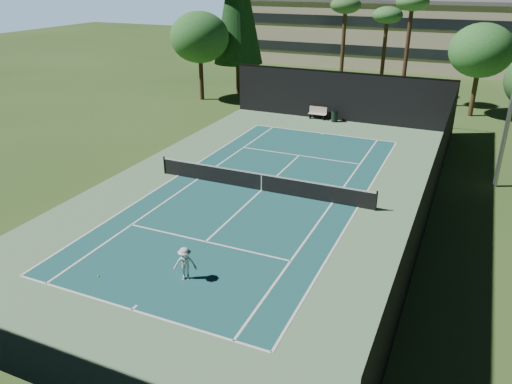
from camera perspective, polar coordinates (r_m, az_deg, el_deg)
ground at (r=28.04m, az=0.61°, el=0.16°), size 160.00×160.00×0.00m
apron_slab at (r=28.04m, az=0.61°, el=0.17°), size 18.00×32.00×0.01m
court_surface at (r=28.04m, az=0.61°, el=0.18°), size 10.97×23.77×0.01m
court_lines at (r=28.04m, az=0.61°, el=0.20°), size 11.07×23.87×0.01m
tennis_net at (r=27.82m, az=0.62°, el=1.21°), size 12.90×0.10×1.10m
fence at (r=27.36m, az=0.69°, el=4.07°), size 18.04×32.05×4.03m
player at (r=20.04m, az=-8.11°, el=-8.14°), size 1.06×0.87×1.43m
tennis_ball_a at (r=21.32m, az=-17.56°, el=-9.15°), size 0.07×0.07×0.07m
tennis_ball_b at (r=29.47m, az=2.37°, el=1.43°), size 0.08×0.08×0.08m
tennis_ball_c at (r=30.22m, az=8.81°, el=1.74°), size 0.07×0.07×0.07m
tennis_ball_d at (r=34.48m, az=-3.13°, el=4.79°), size 0.08×0.08×0.08m
park_bench at (r=42.43m, az=7.07°, el=9.00°), size 1.50×0.45×1.02m
trash_bin at (r=41.79m, az=8.97°, el=8.57°), size 0.56×0.56×0.95m
palm_a at (r=49.23m, az=10.19°, el=19.88°), size 2.80×2.80×9.32m
palm_b at (r=50.51m, az=14.77°, el=18.65°), size 2.80×2.80×8.42m
palm_c at (r=47.09m, az=17.41°, el=19.57°), size 2.80×2.80×9.77m
decid_tree_a at (r=45.98m, az=24.35°, el=14.50°), size 5.12×5.12×7.62m
decid_tree_c at (r=48.42m, az=-6.46°, el=17.14°), size 5.44×5.44×8.09m
campus_building at (r=70.68m, az=16.28°, el=17.17°), size 40.50×12.50×8.30m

